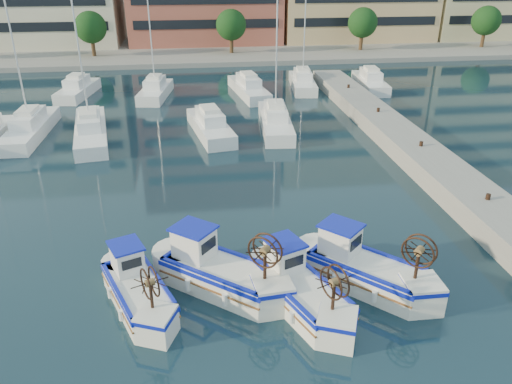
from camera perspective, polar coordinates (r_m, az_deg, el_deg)
name	(u,v)px	position (r m, az deg, el deg)	size (l,w,h in m)	color
ground	(251,315)	(19.77, -0.57, -13.92)	(300.00, 300.00, 0.00)	#1A3644
quay	(466,193)	(29.99, 22.84, -0.12)	(3.00, 60.00, 1.20)	gray
yacht_marina	(184,107)	(44.72, -8.17, 9.63)	(36.21, 22.38, 11.50)	white
fishing_boat_a	(137,288)	(20.40, -13.42, -10.61)	(3.28, 4.60, 2.77)	white
fishing_boat_b	(218,270)	(20.70, -4.31, -8.89)	(5.14, 4.75, 3.22)	white
fishing_boat_c	(299,288)	(19.84, 4.96, -10.86)	(3.53, 4.94, 2.98)	white
fishing_boat_d	(363,267)	(21.31, 12.17, -8.41)	(4.82, 4.86, 3.14)	white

